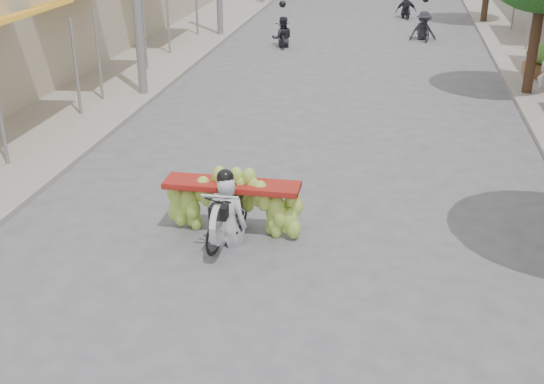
{
  "coord_description": "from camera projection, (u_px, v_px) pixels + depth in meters",
  "views": [
    {
      "loc": [
        1.57,
        -6.03,
        5.38
      ],
      "look_at": [
        -0.14,
        3.53,
        1.1
      ],
      "focal_mm": 45.0,
      "sensor_mm": 36.0,
      "label": 1
    }
  ],
  "objects": [
    {
      "name": "bg_motorbike_b",
      "position": [
        424.0,
        18.0,
        26.69
      ],
      "size": [
        1.16,
        1.66,
        1.95
      ],
      "color": "black",
      "rests_on": "ground"
    },
    {
      "name": "banana_motorbike",
      "position": [
        229.0,
        198.0,
        11.27
      ],
      "size": [
        2.29,
        1.83,
        2.25
      ],
      "color": "black",
      "rests_on": "ground"
    },
    {
      "name": "bg_motorbike_c",
      "position": [
        407.0,
        0.0,
        31.41
      ],
      "size": [
        1.05,
        1.51,
        1.95
      ],
      "color": "black",
      "rests_on": "ground"
    },
    {
      "name": "bg_motorbike_a",
      "position": [
        282.0,
        26.0,
        25.56
      ],
      "size": [
        0.87,
        1.53,
        1.95
      ],
      "color": "black",
      "rests_on": "ground"
    },
    {
      "name": "sidewalk_left",
      "position": [
        129.0,
        68.0,
        22.47
      ],
      "size": [
        4.0,
        60.0,
        0.12
      ],
      "primitive_type": "cube",
      "color": "gray",
      "rests_on": "ground"
    }
  ]
}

